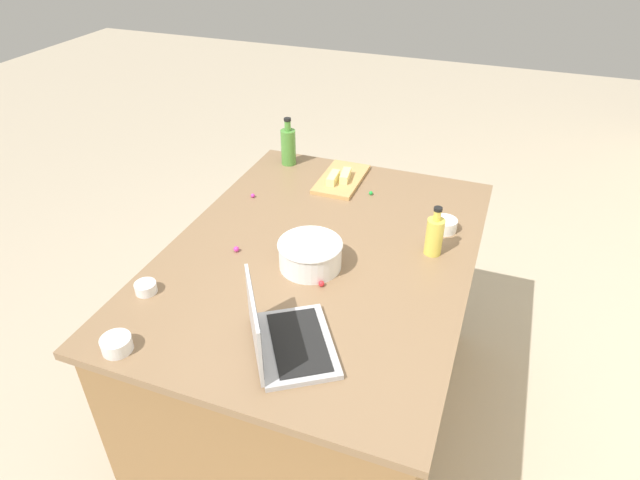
{
  "coord_description": "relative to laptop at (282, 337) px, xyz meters",
  "views": [
    {
      "loc": [
        1.55,
        0.58,
        2.06
      ],
      "look_at": [
        0.0,
        0.0,
        0.95
      ],
      "focal_mm": 30.32,
      "sensor_mm": 36.0,
      "label": 1
    }
  ],
  "objects": [
    {
      "name": "bottle_olive",
      "position": [
        -1.16,
        -0.48,
        0.05
      ],
      "size": [
        0.07,
        0.07,
        0.23
      ],
      "color": "#4C8C38",
      "rests_on": "island_counter"
    },
    {
      "name": "ramekin_small",
      "position": [
        0.17,
        -0.46,
        -0.02
      ],
      "size": [
        0.09,
        0.09,
        0.05
      ],
      "primitive_type": "cylinder",
      "color": "white",
      "rests_on": "island_counter"
    },
    {
      "name": "mixing_bowl_large",
      "position": [
        -0.41,
        -0.07,
        0.01
      ],
      "size": [
        0.23,
        0.23,
        0.1
      ],
      "color": "white",
      "rests_on": "island_counter"
    },
    {
      "name": "island_counter",
      "position": [
        -0.51,
        -0.07,
        -0.5
      ],
      "size": [
        1.53,
        1.12,
        0.9
      ],
      "color": "olive",
      "rests_on": "ground"
    },
    {
      "name": "candy_2",
      "position": [
        -0.4,
        -0.36,
        -0.04
      ],
      "size": [
        0.02,
        0.02,
        0.02
      ],
      "primitive_type": "sphere",
      "color": "#CC3399",
      "rests_on": "island_counter"
    },
    {
      "name": "ramekin_medium",
      "position": [
        -0.82,
        0.34,
        -0.02
      ],
      "size": [
        0.1,
        0.1,
        0.05
      ],
      "primitive_type": "cylinder",
      "color": "white",
      "rests_on": "island_counter"
    },
    {
      "name": "laptop",
      "position": [
        0.0,
        0.0,
        0.0
      ],
      "size": [
        0.38,
        0.36,
        0.22
      ],
      "color": "#B7B7BC",
      "rests_on": "island_counter"
    },
    {
      "name": "candy_3",
      "position": [
        -0.79,
        -0.49,
        -0.04
      ],
      "size": [
        0.02,
        0.02,
        0.02
      ],
      "primitive_type": "sphere",
      "color": "#CC3399",
      "rests_on": "island_counter"
    },
    {
      "name": "bottle_oil",
      "position": [
        -0.65,
        0.32,
        0.03
      ],
      "size": [
        0.06,
        0.06,
        0.2
      ],
      "color": "#DBC64C",
      "rests_on": "island_counter"
    },
    {
      "name": "candy_0",
      "position": [
        -1.0,
        -0.01,
        -0.04
      ],
      "size": [
        0.02,
        0.02,
        0.02
      ],
      "primitive_type": "sphere",
      "color": "green",
      "rests_on": "island_counter"
    },
    {
      "name": "butter_stick_right",
      "position": [
        -1.07,
        -0.15,
        -0.01
      ],
      "size": [
        0.11,
        0.05,
        0.04
      ],
      "primitive_type": "cube",
      "rotation": [
        0.0,
        0.0,
        0.14
      ],
      "color": "#F4E58C",
      "rests_on": "cutting_board"
    },
    {
      "name": "cutting_board",
      "position": [
        -1.08,
        -0.18,
        -0.04
      ],
      "size": [
        0.34,
        0.18,
        0.02
      ],
      "primitive_type": "cube",
      "color": "tan",
      "rests_on": "island_counter"
    },
    {
      "name": "ground_plane",
      "position": [
        -0.51,
        -0.07,
        -0.95
      ],
      "size": [
        12.0,
        12.0,
        0.0
      ],
      "primitive_type": "plane",
      "color": "#B7A88E"
    },
    {
      "name": "candy_1",
      "position": [
        -0.32,
        0.01,
        -0.04
      ],
      "size": [
        0.02,
        0.02,
        0.02
      ],
      "primitive_type": "sphere",
      "color": "red",
      "rests_on": "island_counter"
    },
    {
      "name": "ramekin_wide",
      "position": [
        -0.08,
        -0.54,
        -0.03
      ],
      "size": [
        0.07,
        0.07,
        0.04
      ],
      "primitive_type": "cylinder",
      "color": "white",
      "rests_on": "island_counter"
    },
    {
      "name": "butter_stick_left",
      "position": [
        -1.03,
        -0.2,
        -0.01
      ],
      "size": [
        0.11,
        0.04,
        0.04
      ],
      "primitive_type": "cube",
      "rotation": [
        0.0,
        0.0,
        0.06
      ],
      "color": "#F4E58C",
      "rests_on": "cutting_board"
    }
  ]
}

